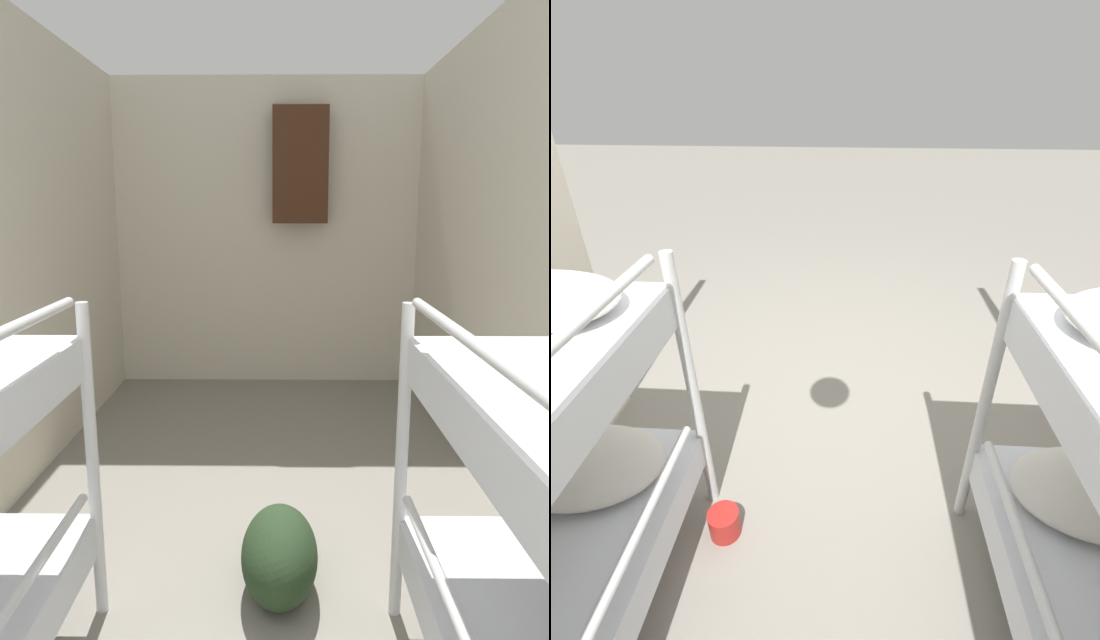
# 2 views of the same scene
# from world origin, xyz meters

# --- Properties ---
(wall_back) EXTENTS (2.61, 0.06, 2.51)m
(wall_back) POSITION_xyz_m (0.00, 5.25, 1.25)
(wall_back) COLOR beige
(wall_back) RESTS_ON ground_plane
(duffel_bag) EXTENTS (0.30, 0.55, 0.30)m
(duffel_bag) POSITION_xyz_m (0.12, 2.47, 0.15)
(duffel_bag) COLOR #23381E
(duffel_bag) RESTS_ON ground_plane
(hanging_coat) EXTENTS (0.44, 0.12, 0.90)m
(hanging_coat) POSITION_xyz_m (0.27, 5.10, 1.81)
(hanging_coat) COLOR #472819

